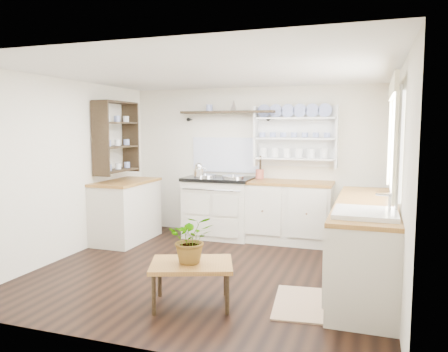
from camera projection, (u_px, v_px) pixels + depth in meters
The scene contains 19 objects.
floor at pixel (212, 270), 5.15m from camera, with size 4.00×3.80×0.01m, color black.
wall_back at pixel (254, 162), 6.81m from camera, with size 4.00×0.02×2.30m, color silver.
wall_right at pixel (399, 180), 4.38m from camera, with size 0.02×3.80×2.30m, color silver.
wall_left at pixel (68, 169), 5.67m from camera, with size 0.02×3.80×2.30m, color silver.
ceiling at pixel (212, 72), 4.90m from camera, with size 4.00×3.80×0.01m, color white.
window at pixel (394, 139), 4.50m from camera, with size 0.08×1.55×1.22m.
aga_cooker at pixel (219, 206), 6.73m from camera, with size 1.04×0.72×0.96m.
back_cabinets at pixel (288, 211), 6.41m from camera, with size 1.27×0.63×0.90m.
right_cabinets at pixel (365, 242), 4.65m from camera, with size 0.62×2.43×0.90m.
belfast_sink at pixel (365, 226), 3.91m from camera, with size 0.55×0.60×0.45m.
left_cabinets at pixel (126, 210), 6.49m from camera, with size 0.62×1.13×0.90m.
plate_rack at pixel (296, 136), 6.53m from camera, with size 1.20×0.22×0.90m.
high_shelf at pixel (228, 113), 6.74m from camera, with size 1.50×0.29×0.16m.
left_shelving at pixel (116, 137), 6.42m from camera, with size 0.28×0.80×1.05m, color black.
kettle at pixel (199, 170), 6.64m from camera, with size 0.17×0.17×0.21m, color silver, non-canonical shape.
utensil_crock at pixel (260, 174), 6.58m from camera, with size 0.12×0.12×0.14m, color #AA503E.
center_table at pixel (192, 267), 4.11m from camera, with size 0.90×0.77×0.41m.
potted_plant at pixel (191, 239), 4.08m from camera, with size 0.41×0.36×0.46m, color #3F7233.
floor_rug at pixel (304, 303), 4.16m from camera, with size 0.55×0.85×0.02m, color #9E725C.
Camera 1 is at (1.74, -4.69, 1.67)m, focal length 35.00 mm.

